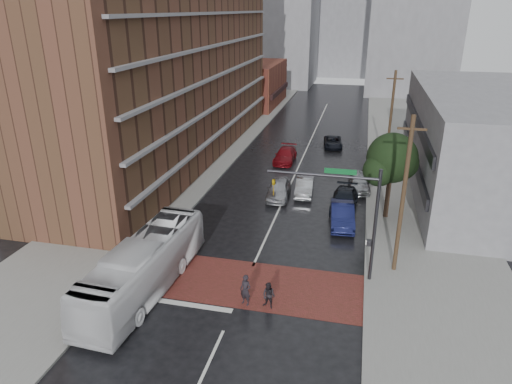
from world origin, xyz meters
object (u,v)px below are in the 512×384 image
at_px(pedestrian_b, 269,296).
at_px(car_travel_c, 285,155).
at_px(car_parked_far, 359,181).
at_px(car_travel_b, 304,187).
at_px(car_parked_near, 342,215).
at_px(car_travel_a, 279,189).
at_px(transit_bus, 145,266).
at_px(pedestrian_a, 246,290).
at_px(suv_travel, 333,142).
at_px(car_parked_mid, 344,200).

height_order(pedestrian_b, car_travel_c, pedestrian_b).
relative_size(pedestrian_b, car_parked_far, 0.33).
height_order(car_travel_b, car_travel_c, car_travel_c).
bearing_deg(pedestrian_b, car_parked_near, 92.17).
xyz_separation_m(car_travel_b, car_travel_c, (-3.25, 8.78, 0.01)).
bearing_deg(car_travel_a, car_parked_near, -39.82).
height_order(transit_bus, pedestrian_a, transit_bus).
bearing_deg(car_travel_c, suv_travel, 56.15).
height_order(transit_bus, car_travel_b, transit_bus).
relative_size(transit_bus, car_travel_b, 2.66).
relative_size(pedestrian_b, car_parked_mid, 0.31).
bearing_deg(car_parked_mid, car_travel_b, 149.00).
bearing_deg(suv_travel, pedestrian_a, -100.94).
relative_size(pedestrian_a, car_travel_a, 0.40).
distance_m(car_travel_a, car_travel_b, 2.44).
distance_m(car_parked_near, car_parked_mid, 3.15).
bearing_deg(car_travel_a, transit_bus, -110.89).
xyz_separation_m(car_travel_a, car_parked_mid, (5.71, -1.09, -0.05)).
bearing_deg(car_travel_b, car_travel_a, -152.45).
relative_size(car_travel_a, car_parked_mid, 0.91).
bearing_deg(car_travel_a, pedestrian_b, -84.64).
bearing_deg(pedestrian_a, car_parked_near, 88.76).
relative_size(pedestrian_a, car_parked_mid, 0.36).
xyz_separation_m(car_travel_a, car_parked_near, (5.71, -4.24, 0.02)).
relative_size(car_parked_near, car_parked_far, 1.06).
bearing_deg(car_parked_far, pedestrian_b, -106.63).
bearing_deg(car_travel_c, car_parked_near, -63.99).
xyz_separation_m(transit_bus, suv_travel, (8.44, 32.51, -0.98)).
distance_m(car_travel_c, car_parked_mid, 13.09).
distance_m(car_travel_a, car_parked_far, 7.67).
height_order(pedestrian_a, pedestrian_b, pedestrian_a).
height_order(transit_bus, pedestrian_b, transit_bus).
relative_size(car_travel_c, car_parked_far, 1.07).
xyz_separation_m(car_travel_b, car_parked_far, (4.72, 2.26, 0.09)).
relative_size(car_parked_near, car_parked_mid, 0.97).
distance_m(car_travel_b, car_parked_mid, 4.32).
xyz_separation_m(transit_bus, car_parked_mid, (10.70, 14.59, -0.86)).
relative_size(transit_bus, pedestrian_a, 6.22).
xyz_separation_m(transit_bus, pedestrian_b, (7.37, -0.06, -0.82)).
height_order(car_parked_near, car_parked_mid, car_parked_near).
bearing_deg(car_parked_far, pedestrian_a, -110.30).
bearing_deg(car_travel_b, car_travel_c, 106.66).
distance_m(car_travel_c, car_parked_near, 15.85).
bearing_deg(car_parked_near, car_parked_far, 76.51).
distance_m(transit_bus, car_parked_far, 22.55).
xyz_separation_m(pedestrian_b, car_parked_far, (4.43, 19.26, 0.02)).
height_order(car_parked_near, car_parked_far, car_parked_near).
height_order(car_travel_a, car_travel_c, car_travel_a).
height_order(car_travel_a, car_parked_mid, car_travel_a).
xyz_separation_m(pedestrian_a, pedestrian_b, (1.32, 0.00, -0.15)).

